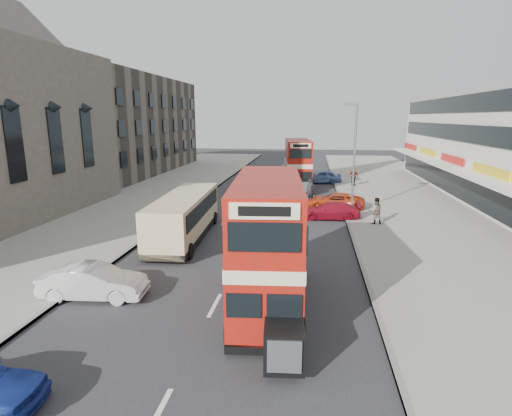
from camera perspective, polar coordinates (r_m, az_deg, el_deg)
The scene contains 18 objects.
ground at distance 14.49m, azimuth -7.74°, elevation -16.85°, with size 160.00×160.00×0.00m, color #28282B.
road_surface at distance 33.09m, azimuth 1.47°, elevation 0.26°, with size 12.00×90.00×0.01m, color #28282B.
pavement_right at distance 33.95m, azimuth 22.04°, elevation -0.23°, with size 12.00×90.00×0.15m, color gray.
pavement_left at distance 36.37m, azimuth -17.67°, elevation 0.91°, with size 12.00×90.00×0.15m, color gray.
kerb_left at distance 34.27m, azimuth -8.72°, elevation 0.67°, with size 0.20×90.00×0.16m, color gray.
kerb_right at distance 32.98m, azimuth 12.06°, elevation 0.07°, with size 0.20×90.00×0.16m, color gray.
brick_terrace at distance 56.27m, azimuth -19.56°, elevation 10.83°, with size 14.00×28.00×12.00m, color #66594C.
street_lamp at distance 30.36m, azimuth 13.54°, elevation 7.93°, with size 1.00×0.20×8.12m.
bus_main at distance 15.21m, azimuth 1.65°, elevation -4.94°, with size 3.05×8.73×4.77m.
bus_second at distance 41.68m, azimuth 5.88°, elevation 6.22°, with size 3.15×8.60×4.70m.
coach at distance 24.37m, azimuth -10.01°, elevation -0.98°, with size 2.85×9.33×2.44m.
car_left_front at distance 17.68m, azimuth -21.83°, elevation -9.61°, with size 1.45×4.14×1.37m, color silver.
car_right_a at distance 29.27m, azimuth 10.37°, elevation -0.36°, with size 1.72×4.24×1.23m, color maroon.
car_right_b at distance 32.60m, azimuth 11.05°, elevation 0.97°, with size 2.10×4.56×1.27m, color red.
car_right_c at distance 45.01m, azimuth 9.24°, elevation 4.34°, with size 1.69×4.19×1.43m, color #5F81BF.
pedestrian_near at distance 28.09m, azimuth 16.46°, elevation -0.34°, with size 0.66×0.45×1.78m, color gray.
pedestrian_far at distance 43.23m, azimuth 13.51°, elevation 4.30°, with size 1.09×0.45×1.86m, color gray.
cyclist at distance 33.34m, azimuth 7.60°, elevation 1.55°, with size 0.75×1.87×2.21m.
Camera 1 is at (3.55, -12.12, 7.11)m, focal length 28.49 mm.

